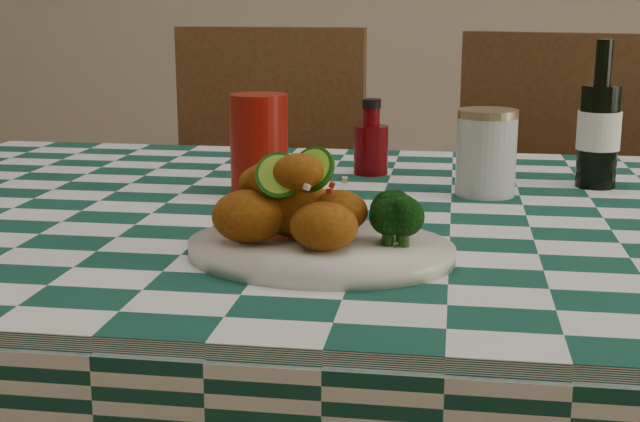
% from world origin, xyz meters
% --- Properties ---
extents(plate, '(0.33, 0.27, 0.02)m').
position_xyz_m(plate, '(-0.04, -0.25, 0.80)').
color(plate, silver).
rests_on(plate, dining_table).
extents(fried_chicken_pile, '(0.16, 0.12, 0.10)m').
position_xyz_m(fried_chicken_pile, '(-0.07, -0.25, 0.85)').
color(fried_chicken_pile, '#8B4C0D').
rests_on(fried_chicken_pile, plate).
extents(broccoli_side, '(0.08, 0.08, 0.06)m').
position_xyz_m(broccoli_side, '(0.04, -0.24, 0.84)').
color(broccoli_side, black).
rests_on(broccoli_side, plate).
extents(red_tumbler, '(0.09, 0.09, 0.15)m').
position_xyz_m(red_tumbler, '(-0.19, 0.08, 0.86)').
color(red_tumbler, maroon).
rests_on(red_tumbler, dining_table).
extents(ketchup_bottle, '(0.06, 0.06, 0.13)m').
position_xyz_m(ketchup_bottle, '(-0.03, 0.27, 0.85)').
color(ketchup_bottle, '#5C0409').
rests_on(ketchup_bottle, dining_table).
extents(mason_jar, '(0.09, 0.09, 0.13)m').
position_xyz_m(mason_jar, '(0.15, 0.13, 0.85)').
color(mason_jar, '#B2BCBA').
rests_on(mason_jar, dining_table).
extents(beer_bottle, '(0.07, 0.07, 0.23)m').
position_xyz_m(beer_bottle, '(0.33, 0.21, 0.90)').
color(beer_bottle, black).
rests_on(beer_bottle, dining_table).
extents(wooden_chair_left, '(0.49, 0.51, 1.01)m').
position_xyz_m(wooden_chair_left, '(-0.35, 0.69, 0.51)').
color(wooden_chair_left, '#472814').
rests_on(wooden_chair_left, ground).
extents(wooden_chair_right, '(0.60, 0.61, 1.00)m').
position_xyz_m(wooden_chair_right, '(0.27, 0.67, 0.50)').
color(wooden_chair_right, '#472814').
rests_on(wooden_chair_right, ground).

